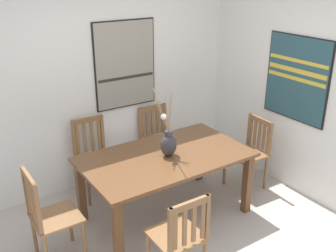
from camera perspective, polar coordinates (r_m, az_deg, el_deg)
name	(u,v)px	position (r m, az deg, el deg)	size (l,w,h in m)	color
wall_back	(101,77)	(4.84, -9.72, 7.01)	(6.40, 0.12, 2.70)	silver
wall_side	(330,90)	(4.63, 22.53, 4.88)	(0.12, 6.40, 2.70)	silver
dining_table	(166,164)	(4.19, -0.36, -5.52)	(1.76, 1.03, 0.75)	brown
centerpiece_vase	(168,143)	(4.07, 0.05, -2.48)	(0.23, 0.21, 0.75)	#333338
chair_0	(94,156)	(4.78, -10.76, -4.31)	(0.43, 0.43, 0.95)	brown
chair_1	(250,151)	(4.95, 11.86, -3.55)	(0.44, 0.44, 0.89)	brown
chair_2	(180,236)	(3.45, 1.70, -15.75)	(0.43, 0.43, 0.90)	brown
chair_3	(157,138)	(5.19, -1.58, -1.79)	(0.45, 0.45, 0.90)	brown
chair_4	(49,216)	(3.81, -16.90, -12.37)	(0.42, 0.42, 0.96)	brown
painting_on_back_wall	(125,65)	(4.88, -6.27, 8.87)	(0.82, 0.05, 1.07)	black
painting_on_side_wall	(297,78)	(4.79, 18.25, 6.59)	(0.05, 0.87, 0.99)	black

